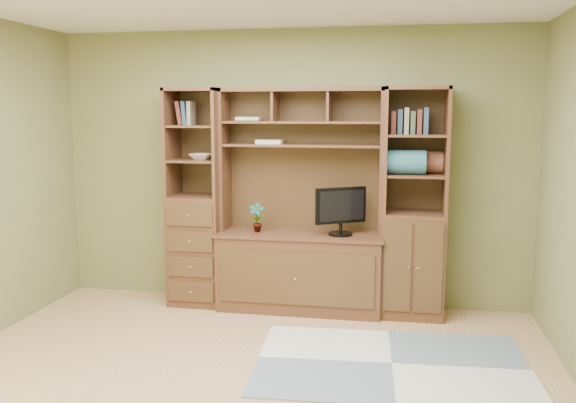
% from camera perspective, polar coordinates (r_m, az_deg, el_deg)
% --- Properties ---
extents(room, '(4.60, 4.10, 2.64)m').
position_cam_1_polar(room, '(3.88, -5.04, 0.39)').
color(room, tan).
rests_on(room, ground).
extents(center_hutch, '(1.54, 0.53, 2.05)m').
position_cam_1_polar(center_hutch, '(5.57, 1.15, 0.04)').
color(center_hutch, '#502F1C').
rests_on(center_hutch, ground).
extents(left_tower, '(0.50, 0.45, 2.05)m').
position_cam_1_polar(left_tower, '(5.85, -8.49, 0.36)').
color(left_tower, '#502F1C').
rests_on(left_tower, ground).
extents(right_tower, '(0.55, 0.45, 2.05)m').
position_cam_1_polar(right_tower, '(5.54, 11.75, -0.19)').
color(right_tower, '#502F1C').
rests_on(right_tower, ground).
extents(rug, '(2.06, 1.44, 0.01)m').
position_cam_1_polar(rug, '(4.68, 9.68, -14.75)').
color(rug, '#A7ADAD').
rests_on(rug, ground).
extents(monitor, '(0.53, 0.44, 0.60)m').
position_cam_1_polar(monitor, '(5.48, 4.97, -0.08)').
color(monitor, black).
rests_on(monitor, center_hutch).
extents(orchid, '(0.14, 0.10, 0.27)m').
position_cam_1_polar(orchid, '(5.64, -2.94, -1.51)').
color(orchid, '#B26F3C').
rests_on(orchid, center_hutch).
extents(magazines, '(0.24, 0.17, 0.04)m').
position_cam_1_polar(magazines, '(5.66, -1.72, 5.61)').
color(magazines, beige).
rests_on(magazines, center_hutch).
extents(bowl, '(0.22, 0.22, 0.05)m').
position_cam_1_polar(bowl, '(5.79, -8.12, 4.19)').
color(bowl, silver).
rests_on(bowl, left_tower).
extents(blanket_teal, '(0.37, 0.21, 0.21)m').
position_cam_1_polar(blanket_teal, '(5.44, 10.84, 3.63)').
color(blanket_teal, '#2B6272').
rests_on(blanket_teal, right_tower).
extents(blanket_red, '(0.35, 0.20, 0.20)m').
position_cam_1_polar(blanket_red, '(5.57, 12.46, 3.61)').
color(blanket_red, brown).
rests_on(blanket_red, right_tower).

